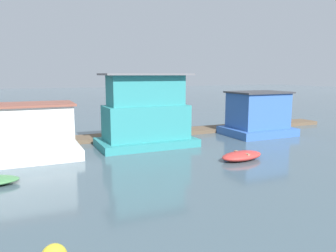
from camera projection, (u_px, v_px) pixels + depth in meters
ground_plane at (162, 144)px, 22.22m from camera, size 200.00×200.00×0.00m
dock_walkway at (146, 134)px, 25.08m from camera, size 33.80×2.04×0.30m
houseboat_white at (10, 134)px, 17.83m from camera, size 7.33×3.57×3.12m
houseboat_teal at (146, 115)px, 21.39m from camera, size 6.33×3.53×4.76m
houseboat_blue at (258, 115)px, 25.49m from camera, size 5.03×3.90×3.39m
dinghy_red at (242, 156)px, 18.10m from camera, size 2.80×1.64×0.48m
mooring_post_near_left at (269, 118)px, 28.18m from camera, size 0.31×0.31×1.92m
mooring_post_far_left at (152, 126)px, 23.80m from camera, size 0.20×0.20×1.93m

